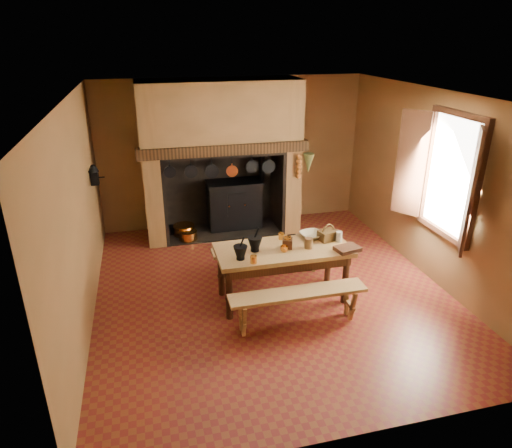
# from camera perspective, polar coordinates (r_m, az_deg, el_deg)

# --- Properties ---
(floor) EXTENTS (5.50, 5.50, 0.00)m
(floor) POSITION_cam_1_polar(r_m,az_deg,el_deg) (6.84, 1.85, -8.21)
(floor) COLOR #632E17
(floor) RESTS_ON ground
(ceiling) EXTENTS (5.50, 5.50, 0.00)m
(ceiling) POSITION_cam_1_polar(r_m,az_deg,el_deg) (5.91, 2.20, 15.74)
(ceiling) COLOR silver
(ceiling) RESTS_ON back_wall
(back_wall) EXTENTS (5.00, 0.02, 2.80)m
(back_wall) POSITION_cam_1_polar(r_m,az_deg,el_deg) (8.80, -2.93, 8.84)
(back_wall) COLOR brown
(back_wall) RESTS_ON floor
(wall_left) EXTENTS (0.02, 5.50, 2.80)m
(wall_left) POSITION_cam_1_polar(r_m,az_deg,el_deg) (6.09, -21.27, 0.73)
(wall_left) COLOR brown
(wall_left) RESTS_ON floor
(wall_right) EXTENTS (0.02, 5.50, 2.80)m
(wall_right) POSITION_cam_1_polar(r_m,az_deg,el_deg) (7.30, 21.31, 4.30)
(wall_right) COLOR brown
(wall_right) RESTS_ON floor
(wall_front) EXTENTS (5.00, 0.02, 2.80)m
(wall_front) POSITION_cam_1_polar(r_m,az_deg,el_deg) (3.94, 13.17, -10.64)
(wall_front) COLOR brown
(wall_front) RESTS_ON floor
(chimney_breast) EXTENTS (2.95, 0.96, 2.80)m
(chimney_breast) POSITION_cam_1_polar(r_m,az_deg,el_deg) (8.23, -4.47, 10.76)
(chimney_breast) COLOR brown
(chimney_breast) RESTS_ON floor
(iron_range) EXTENTS (1.12, 0.55, 1.60)m
(iron_range) POSITION_cam_1_polar(r_m,az_deg,el_deg) (8.78, -2.70, 2.54)
(iron_range) COLOR black
(iron_range) RESTS_ON floor
(hearth_pans) EXTENTS (0.51, 0.62, 0.20)m
(hearth_pans) POSITION_cam_1_polar(r_m,az_deg,el_deg) (8.59, -8.95, -1.00)
(hearth_pans) COLOR #C7822E
(hearth_pans) RESTS_ON floor
(hanging_pans) EXTENTS (1.92, 0.29, 0.27)m
(hanging_pans) POSITION_cam_1_polar(r_m,az_deg,el_deg) (7.86, -4.02, 6.78)
(hanging_pans) COLOR black
(hanging_pans) RESTS_ON chimney_breast
(onion_string) EXTENTS (0.12, 0.10, 0.46)m
(onion_string) POSITION_cam_1_polar(r_m,az_deg,el_deg) (8.17, 5.36, 7.16)
(onion_string) COLOR #9D491D
(onion_string) RESTS_ON chimney_breast
(herb_bunch) EXTENTS (0.20, 0.20, 0.35)m
(herb_bunch) POSITION_cam_1_polar(r_m,az_deg,el_deg) (8.22, 6.57, 7.56)
(herb_bunch) COLOR #4F5B2B
(herb_bunch) RESTS_ON chimney_breast
(window) EXTENTS (0.39, 1.75, 1.76)m
(window) POSITION_cam_1_polar(r_m,az_deg,el_deg) (6.82, 22.47, 5.54)
(window) COLOR white
(window) RESTS_ON wall_right
(wall_coffee_mill) EXTENTS (0.23, 0.16, 0.31)m
(wall_coffee_mill) POSITION_cam_1_polar(r_m,az_deg,el_deg) (7.50, -19.60, 5.96)
(wall_coffee_mill) COLOR black
(wall_coffee_mill) RESTS_ON wall_left
(work_table) EXTENTS (1.85, 0.82, 0.80)m
(work_table) POSITION_cam_1_polar(r_m,az_deg,el_deg) (6.33, 3.38, -4.03)
(work_table) COLOR tan
(work_table) RESTS_ON floor
(bench_front) EXTENTS (1.79, 0.31, 0.50)m
(bench_front) POSITION_cam_1_polar(r_m,az_deg,el_deg) (5.92, 5.24, -9.45)
(bench_front) COLOR tan
(bench_front) RESTS_ON floor
(bench_back) EXTENTS (1.77, 0.31, 0.50)m
(bench_back) POSITION_cam_1_polar(r_m,az_deg,el_deg) (7.05, 1.68, -3.75)
(bench_back) COLOR tan
(bench_back) RESTS_ON floor
(mortar_large) EXTENTS (0.20, 0.20, 0.34)m
(mortar_large) POSITION_cam_1_polar(r_m,az_deg,el_deg) (6.13, -0.14, -2.42)
(mortar_large) COLOR black
(mortar_large) RESTS_ON work_table
(mortar_small) EXTENTS (0.19, 0.19, 0.32)m
(mortar_small) POSITION_cam_1_polar(r_m,az_deg,el_deg) (5.91, -1.96, -3.51)
(mortar_small) COLOR black
(mortar_small) RESTS_ON work_table
(coffee_grinder) EXTENTS (0.20, 0.17, 0.21)m
(coffee_grinder) POSITION_cam_1_polar(r_m,az_deg,el_deg) (6.24, 3.95, -2.33)
(coffee_grinder) COLOR #3B1F12
(coffee_grinder) RESTS_ON work_table
(brass_mug_a) EXTENTS (0.11, 0.11, 0.10)m
(brass_mug_a) POSITION_cam_1_polar(r_m,az_deg,el_deg) (5.84, -0.30, -4.45)
(brass_mug_a) COLOR #C7822E
(brass_mug_a) RESTS_ON work_table
(brass_mug_b) EXTENTS (0.09, 0.09, 0.09)m
(brass_mug_b) POSITION_cam_1_polar(r_m,az_deg,el_deg) (6.51, 3.19, -1.53)
(brass_mug_b) COLOR #C7822E
(brass_mug_b) RESTS_ON work_table
(mixing_bowl) EXTENTS (0.39, 0.39, 0.08)m
(mixing_bowl) POSITION_cam_1_polar(r_m,az_deg,el_deg) (6.60, 6.98, -1.38)
(mixing_bowl) COLOR #B8B58E
(mixing_bowl) RESTS_ON work_table
(stoneware_crock) EXTENTS (0.13, 0.13, 0.14)m
(stoneware_crock) POSITION_cam_1_polar(r_m,az_deg,el_deg) (6.27, 6.60, -2.39)
(stoneware_crock) COLOR brown
(stoneware_crock) RESTS_ON work_table
(glass_jar) EXTENTS (0.10, 0.10, 0.15)m
(glass_jar) POSITION_cam_1_polar(r_m,az_deg,el_deg) (6.52, 10.33, -1.57)
(glass_jar) COLOR beige
(glass_jar) RESTS_ON work_table
(wicker_basket) EXTENTS (0.30, 0.25, 0.25)m
(wicker_basket) POSITION_cam_1_polar(r_m,az_deg,el_deg) (6.54, 8.96, -1.33)
(wicker_basket) COLOR #473115
(wicker_basket) RESTS_ON work_table
(wooden_tray) EXTENTS (0.37, 0.29, 0.06)m
(wooden_tray) POSITION_cam_1_polar(r_m,az_deg,el_deg) (6.29, 11.35, -3.05)
(wooden_tray) COLOR #3B1F12
(wooden_tray) RESTS_ON work_table
(brass_cup) EXTENTS (0.14, 0.14, 0.09)m
(brass_cup) POSITION_cam_1_polar(r_m,az_deg,el_deg) (6.14, 3.54, -3.13)
(brass_cup) COLOR #C7822E
(brass_cup) RESTS_ON work_table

